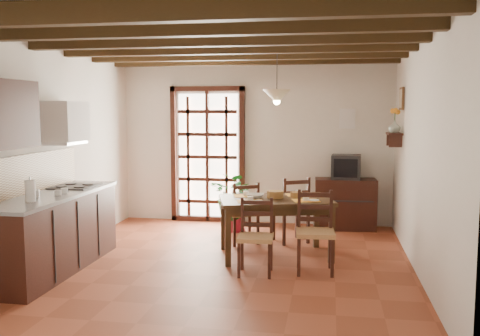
% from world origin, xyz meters
% --- Properties ---
extents(ground_plane, '(5.00, 5.00, 0.00)m').
position_xyz_m(ground_plane, '(0.00, 0.00, 0.00)').
color(ground_plane, brown).
extents(room_shell, '(4.52, 5.02, 2.81)m').
position_xyz_m(room_shell, '(0.00, 0.00, 1.82)').
color(room_shell, silver).
rests_on(room_shell, ground_plane).
extents(ceiling_beams, '(4.50, 4.34, 0.20)m').
position_xyz_m(ceiling_beams, '(0.00, 0.00, 2.69)').
color(ceiling_beams, black).
rests_on(ceiling_beams, room_shell).
extents(french_door, '(1.26, 0.11, 2.32)m').
position_xyz_m(french_door, '(-0.80, 2.45, 1.18)').
color(french_door, white).
rests_on(french_door, ground_plane).
extents(kitchen_counter, '(0.64, 2.25, 1.38)m').
position_xyz_m(kitchen_counter, '(-1.96, -0.60, 0.47)').
color(kitchen_counter, black).
rests_on(kitchen_counter, ground_plane).
extents(upper_cabinet, '(0.35, 0.80, 0.70)m').
position_xyz_m(upper_cabinet, '(-2.08, -1.30, 1.85)').
color(upper_cabinet, black).
rests_on(upper_cabinet, room_shell).
extents(range_hood, '(0.38, 0.60, 0.54)m').
position_xyz_m(range_hood, '(-2.05, -0.05, 1.73)').
color(range_hood, white).
rests_on(range_hood, room_shell).
extents(counter_items, '(0.50, 1.43, 0.25)m').
position_xyz_m(counter_items, '(-1.95, -0.51, 0.96)').
color(counter_items, black).
rests_on(counter_items, kitchen_counter).
extents(dining_table, '(1.59, 1.24, 0.76)m').
position_xyz_m(dining_table, '(0.55, 0.45, 0.66)').
color(dining_table, '#352311').
rests_on(dining_table, ground_plane).
extents(chair_near_left, '(0.42, 0.40, 0.87)m').
position_xyz_m(chair_near_left, '(0.41, -0.34, 0.27)').
color(chair_near_left, '#AC7A49').
rests_on(chair_near_left, ground_plane).
extents(chair_near_right, '(0.47, 0.45, 0.95)m').
position_xyz_m(chair_near_right, '(1.08, -0.15, 0.30)').
color(chair_near_right, '#AC7A49').
rests_on(chair_near_right, ground_plane).
extents(chair_far_left, '(0.55, 0.54, 0.88)m').
position_xyz_m(chair_far_left, '(0.03, 1.05, 0.28)').
color(chair_far_left, '#AC7A49').
rests_on(chair_far_left, ground_plane).
extents(chair_far_right, '(0.59, 0.58, 0.95)m').
position_xyz_m(chair_far_right, '(0.70, 1.23, 0.30)').
color(chair_far_right, '#AC7A49').
rests_on(chair_far_right, ground_plane).
extents(table_setting, '(1.02, 0.68, 0.10)m').
position_xyz_m(table_setting, '(0.55, 0.45, 0.80)').
color(table_setting, '#FEA328').
rests_on(table_setting, dining_table).
extents(table_bowl, '(0.24, 0.24, 0.05)m').
position_xyz_m(table_bowl, '(0.30, 0.43, 0.79)').
color(table_bowl, white).
rests_on(table_bowl, dining_table).
extents(sideboard, '(0.97, 0.47, 0.81)m').
position_xyz_m(sideboard, '(1.49, 2.23, 0.40)').
color(sideboard, black).
rests_on(sideboard, ground_plane).
extents(crt_tv, '(0.47, 0.44, 0.38)m').
position_xyz_m(crt_tv, '(1.49, 2.22, 1.00)').
color(crt_tv, black).
rests_on(crt_tv, sideboard).
extents(fuse_box, '(0.25, 0.03, 0.32)m').
position_xyz_m(fuse_box, '(1.50, 2.48, 1.75)').
color(fuse_box, white).
rests_on(fuse_box, room_shell).
extents(plant_pot, '(0.36, 0.36, 0.22)m').
position_xyz_m(plant_pot, '(-0.24, 1.81, 0.11)').
color(plant_pot, maroon).
rests_on(plant_pot, ground_plane).
extents(potted_plant, '(2.18, 2.04, 1.95)m').
position_xyz_m(potted_plant, '(-0.24, 1.81, 0.57)').
color(potted_plant, '#144C19').
rests_on(potted_plant, ground_plane).
extents(wall_shelf, '(0.20, 0.42, 0.20)m').
position_xyz_m(wall_shelf, '(2.14, 1.60, 1.51)').
color(wall_shelf, black).
rests_on(wall_shelf, room_shell).
extents(shelf_vase, '(0.15, 0.15, 0.15)m').
position_xyz_m(shelf_vase, '(2.14, 1.60, 1.65)').
color(shelf_vase, '#B2BFB2').
rests_on(shelf_vase, wall_shelf).
extents(shelf_flowers, '(0.14, 0.14, 0.36)m').
position_xyz_m(shelf_flowers, '(2.14, 1.60, 1.86)').
color(shelf_flowers, '#FEA328').
rests_on(shelf_flowers, shelf_vase).
extents(framed_picture, '(0.03, 0.32, 0.32)m').
position_xyz_m(framed_picture, '(2.22, 1.60, 2.05)').
color(framed_picture, brown).
rests_on(framed_picture, room_shell).
extents(pendant_lamp, '(0.36, 0.36, 0.84)m').
position_xyz_m(pendant_lamp, '(0.55, 0.55, 2.08)').
color(pendant_lamp, black).
rests_on(pendant_lamp, room_shell).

